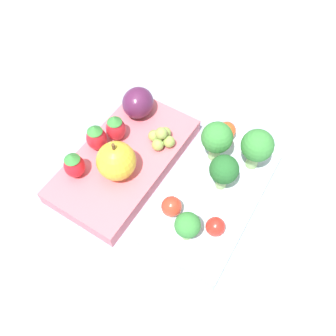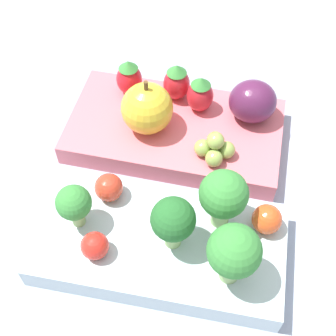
{
  "view_description": "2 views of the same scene",
  "coord_description": "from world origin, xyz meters",
  "px_view_note": "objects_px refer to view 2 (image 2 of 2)",
  "views": [
    {
      "loc": [
        0.25,
        0.11,
        0.44
      ],
      "look_at": [
        0.01,
        -0.0,
        0.04
      ],
      "focal_mm": 40.0,
      "sensor_mm": 36.0,
      "label": 1
    },
    {
      "loc": [
        -0.02,
        0.25,
        0.38
      ],
      "look_at": [
        0.01,
        -0.0,
        0.04
      ],
      "focal_mm": 50.0,
      "sensor_mm": 36.0,
      "label": 2
    }
  ],
  "objects_px": {
    "bento_box_fruit": "(175,131)",
    "strawberry_0": "(177,82)",
    "cherry_tomato_2": "(95,246)",
    "strawberry_2": "(200,94)",
    "broccoli_floret_0": "(173,221)",
    "broccoli_floret_1": "(223,196)",
    "plum": "(253,101)",
    "bento_box_savoury": "(160,244)",
    "strawberry_1": "(129,77)",
    "cherry_tomato_0": "(109,187)",
    "broccoli_floret_3": "(234,252)",
    "cherry_tomato_1": "(267,219)",
    "grape_cluster": "(215,147)",
    "broccoli_floret_2": "(74,204)",
    "apple": "(147,108)"
  },
  "relations": [
    {
      "from": "strawberry_0",
      "to": "apple",
      "type": "bearing_deg",
      "value": 62.26
    },
    {
      "from": "strawberry_0",
      "to": "grape_cluster",
      "type": "distance_m",
      "value": 0.09
    },
    {
      "from": "strawberry_1",
      "to": "strawberry_2",
      "type": "distance_m",
      "value": 0.08
    },
    {
      "from": "strawberry_2",
      "to": "grape_cluster",
      "type": "height_order",
      "value": "strawberry_2"
    },
    {
      "from": "broccoli_floret_2",
      "to": "strawberry_2",
      "type": "xyz_separation_m",
      "value": [
        -0.09,
        -0.15,
        -0.01
      ]
    },
    {
      "from": "broccoli_floret_1",
      "to": "cherry_tomato_1",
      "type": "distance_m",
      "value": 0.05
    },
    {
      "from": "grape_cluster",
      "to": "cherry_tomato_1",
      "type": "bearing_deg",
      "value": 121.87
    },
    {
      "from": "broccoli_floret_0",
      "to": "strawberry_0",
      "type": "xyz_separation_m",
      "value": [
        0.01,
        -0.17,
        -0.02
      ]
    },
    {
      "from": "broccoli_floret_3",
      "to": "cherry_tomato_1",
      "type": "distance_m",
      "value": 0.06
    },
    {
      "from": "cherry_tomato_0",
      "to": "broccoli_floret_3",
      "type": "bearing_deg",
      "value": 149.22
    },
    {
      "from": "broccoli_floret_3",
      "to": "cherry_tomato_0",
      "type": "height_order",
      "value": "broccoli_floret_3"
    },
    {
      "from": "broccoli_floret_0",
      "to": "strawberry_0",
      "type": "relative_size",
      "value": 1.3
    },
    {
      "from": "cherry_tomato_2",
      "to": "bento_box_savoury",
      "type": "bearing_deg",
      "value": -158.61
    },
    {
      "from": "broccoli_floret_3",
      "to": "strawberry_1",
      "type": "height_order",
      "value": "broccoli_floret_3"
    },
    {
      "from": "cherry_tomato_1",
      "to": "strawberry_1",
      "type": "bearing_deg",
      "value": -47.18
    },
    {
      "from": "broccoli_floret_2",
      "to": "bento_box_savoury",
      "type": "bearing_deg",
      "value": 174.11
    },
    {
      "from": "cherry_tomato_0",
      "to": "apple",
      "type": "relative_size",
      "value": 0.42
    },
    {
      "from": "cherry_tomato_0",
      "to": "plum",
      "type": "height_order",
      "value": "plum"
    },
    {
      "from": "cherry_tomato_2",
      "to": "cherry_tomato_0",
      "type": "bearing_deg",
      "value": -90.68
    },
    {
      "from": "bento_box_fruit",
      "to": "cherry_tomato_2",
      "type": "xyz_separation_m",
      "value": [
        0.05,
        0.15,
        0.03
      ]
    },
    {
      "from": "cherry_tomato_0",
      "to": "strawberry_1",
      "type": "xyz_separation_m",
      "value": [
        0.0,
        -0.14,
        0.01
      ]
    },
    {
      "from": "plum",
      "to": "strawberry_1",
      "type": "bearing_deg",
      "value": -9.86
    },
    {
      "from": "cherry_tomato_0",
      "to": "strawberry_2",
      "type": "distance_m",
      "value": 0.14
    },
    {
      "from": "broccoli_floret_0",
      "to": "strawberry_2",
      "type": "xyz_separation_m",
      "value": [
        -0.01,
        -0.16,
        -0.02
      ]
    },
    {
      "from": "broccoli_floret_0",
      "to": "broccoli_floret_3",
      "type": "xyz_separation_m",
      "value": [
        -0.05,
        0.02,
        0.0
      ]
    },
    {
      "from": "broccoli_floret_0",
      "to": "broccoli_floret_1",
      "type": "relative_size",
      "value": 0.89
    },
    {
      "from": "bento_box_savoury",
      "to": "broccoli_floret_1",
      "type": "relative_size",
      "value": 3.56
    },
    {
      "from": "bento_box_fruit",
      "to": "grape_cluster",
      "type": "distance_m",
      "value": 0.06
    },
    {
      "from": "broccoli_floret_0",
      "to": "apple",
      "type": "height_order",
      "value": "apple"
    },
    {
      "from": "broccoli_floret_2",
      "to": "cherry_tomato_2",
      "type": "distance_m",
      "value": 0.04
    },
    {
      "from": "cherry_tomato_2",
      "to": "strawberry_0",
      "type": "height_order",
      "value": "strawberry_0"
    },
    {
      "from": "bento_box_fruit",
      "to": "cherry_tomato_2",
      "type": "distance_m",
      "value": 0.16
    },
    {
      "from": "broccoli_floret_1",
      "to": "bento_box_fruit",
      "type": "bearing_deg",
      "value": -65.59
    },
    {
      "from": "bento_box_fruit",
      "to": "strawberry_0",
      "type": "bearing_deg",
      "value": -86.07
    },
    {
      "from": "bento_box_savoury",
      "to": "broccoli_floret_0",
      "type": "height_order",
      "value": "broccoli_floret_0"
    },
    {
      "from": "broccoli_floret_1",
      "to": "cherry_tomato_2",
      "type": "xyz_separation_m",
      "value": [
        0.1,
        0.04,
        -0.03
      ]
    },
    {
      "from": "cherry_tomato_1",
      "to": "plum",
      "type": "relative_size",
      "value": 0.54
    },
    {
      "from": "broccoli_floret_2",
      "to": "cherry_tomato_1",
      "type": "distance_m",
      "value": 0.16
    },
    {
      "from": "bento_box_savoury",
      "to": "broccoli_floret_2",
      "type": "height_order",
      "value": "broccoli_floret_2"
    },
    {
      "from": "cherry_tomato_1",
      "to": "grape_cluster",
      "type": "xyz_separation_m",
      "value": [
        0.05,
        -0.08,
        -0.0
      ]
    },
    {
      "from": "cherry_tomato_2",
      "to": "strawberry_2",
      "type": "distance_m",
      "value": 0.19
    },
    {
      "from": "broccoli_floret_3",
      "to": "apple",
      "type": "bearing_deg",
      "value": -60.48
    },
    {
      "from": "strawberry_2",
      "to": "plum",
      "type": "xyz_separation_m",
      "value": [
        -0.05,
        0.01,
        0.0
      ]
    },
    {
      "from": "broccoli_floret_0",
      "to": "broccoli_floret_3",
      "type": "bearing_deg",
      "value": 152.76
    },
    {
      "from": "broccoli_floret_1",
      "to": "strawberry_0",
      "type": "height_order",
      "value": "broccoli_floret_1"
    },
    {
      "from": "strawberry_2",
      "to": "cherry_tomato_0",
      "type": "bearing_deg",
      "value": 59.05
    },
    {
      "from": "broccoli_floret_2",
      "to": "strawberry_2",
      "type": "distance_m",
      "value": 0.18
    },
    {
      "from": "broccoli_floret_1",
      "to": "plum",
      "type": "bearing_deg",
      "value": -101.16
    },
    {
      "from": "strawberry_0",
      "to": "strawberry_1",
      "type": "bearing_deg",
      "value": -1.9
    },
    {
      "from": "bento_box_savoury",
      "to": "strawberry_1",
      "type": "xyz_separation_m",
      "value": [
        0.05,
        -0.17,
        0.03
      ]
    }
  ]
}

